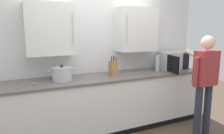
{
  "coord_description": "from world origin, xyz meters",
  "views": [
    {
      "loc": [
        -1.24,
        -2.12,
        1.64
      ],
      "look_at": [
        0.15,
        0.84,
        1.07
      ],
      "focal_mm": 33.16,
      "sensor_mm": 36.0,
      "label": 1
    }
  ],
  "objects_px": {
    "wooden_spoon": "(30,84)",
    "stock_pot": "(62,74)",
    "person_figure": "(205,77)",
    "microwave_oven": "(171,61)",
    "thermos_flask": "(158,63)",
    "knife_block": "(113,68)"
  },
  "relations": [
    {
      "from": "wooden_spoon",
      "to": "stock_pot",
      "type": "relative_size",
      "value": 0.55
    },
    {
      "from": "stock_pot",
      "to": "person_figure",
      "type": "xyz_separation_m",
      "value": [
        1.99,
        -0.83,
        -0.08
      ]
    },
    {
      "from": "wooden_spoon",
      "to": "microwave_oven",
      "type": "bearing_deg",
      "value": 1.81
    },
    {
      "from": "thermos_flask",
      "to": "stock_pot",
      "type": "height_order",
      "value": "thermos_flask"
    },
    {
      "from": "microwave_oven",
      "to": "person_figure",
      "type": "distance_m",
      "value": 0.89
    },
    {
      "from": "microwave_oven",
      "to": "stock_pot",
      "type": "relative_size",
      "value": 1.81
    },
    {
      "from": "knife_block",
      "to": "thermos_flask",
      "type": "relative_size",
      "value": 1.11
    },
    {
      "from": "wooden_spoon",
      "to": "thermos_flask",
      "type": "height_order",
      "value": "thermos_flask"
    },
    {
      "from": "person_figure",
      "to": "thermos_flask",
      "type": "bearing_deg",
      "value": 108.05
    },
    {
      "from": "microwave_oven",
      "to": "stock_pot",
      "type": "bearing_deg",
      "value": -178.87
    },
    {
      "from": "person_figure",
      "to": "knife_block",
      "type": "bearing_deg",
      "value": 144.86
    },
    {
      "from": "stock_pot",
      "to": "person_figure",
      "type": "distance_m",
      "value": 2.16
    },
    {
      "from": "stock_pot",
      "to": "thermos_flask",
      "type": "bearing_deg",
      "value": -0.54
    },
    {
      "from": "microwave_oven",
      "to": "thermos_flask",
      "type": "distance_m",
      "value": 0.37
    },
    {
      "from": "wooden_spoon",
      "to": "thermos_flask",
      "type": "xyz_separation_m",
      "value": [
        2.18,
        0.02,
        0.14
      ]
    },
    {
      "from": "microwave_oven",
      "to": "stock_pot",
      "type": "height_order",
      "value": "microwave_oven"
    },
    {
      "from": "wooden_spoon",
      "to": "knife_block",
      "type": "bearing_deg",
      "value": 1.06
    },
    {
      "from": "wooden_spoon",
      "to": "person_figure",
      "type": "height_order",
      "value": "person_figure"
    },
    {
      "from": "microwave_oven",
      "to": "thermos_flask",
      "type": "xyz_separation_m",
      "value": [
        -0.36,
        -0.06,
        -0.01
      ]
    },
    {
      "from": "knife_block",
      "to": "person_figure",
      "type": "distance_m",
      "value": 1.42
    },
    {
      "from": "microwave_oven",
      "to": "person_figure",
      "type": "xyz_separation_m",
      "value": [
        -0.1,
        -0.87,
        -0.14
      ]
    },
    {
      "from": "thermos_flask",
      "to": "stock_pot",
      "type": "bearing_deg",
      "value": 179.46
    }
  ]
}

